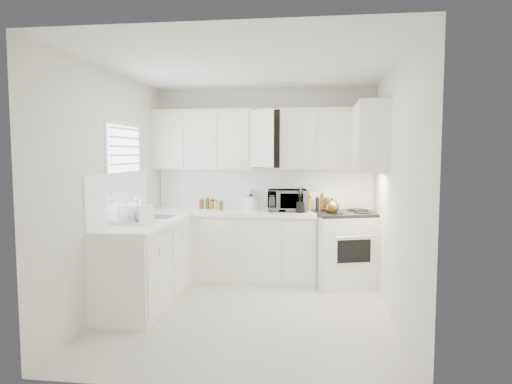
% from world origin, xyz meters
% --- Properties ---
extents(floor, '(3.20, 3.20, 0.00)m').
position_xyz_m(floor, '(0.00, 0.00, 0.00)').
color(floor, beige).
rests_on(floor, ground).
extents(ceiling, '(3.20, 3.20, 0.00)m').
position_xyz_m(ceiling, '(0.00, 0.00, 2.60)').
color(ceiling, white).
rests_on(ceiling, ground).
extents(wall_back, '(3.00, 0.00, 3.00)m').
position_xyz_m(wall_back, '(0.00, 1.60, 1.30)').
color(wall_back, silver).
rests_on(wall_back, ground).
extents(wall_front, '(3.00, 0.00, 3.00)m').
position_xyz_m(wall_front, '(0.00, -1.60, 1.30)').
color(wall_front, silver).
rests_on(wall_front, ground).
extents(wall_left, '(0.00, 3.20, 3.20)m').
position_xyz_m(wall_left, '(-1.50, 0.00, 1.30)').
color(wall_left, silver).
rests_on(wall_left, ground).
extents(wall_right, '(0.00, 3.20, 3.20)m').
position_xyz_m(wall_right, '(1.50, 0.00, 1.30)').
color(wall_right, silver).
rests_on(wall_right, ground).
extents(window_blinds, '(0.06, 0.96, 1.06)m').
position_xyz_m(window_blinds, '(-1.48, 0.35, 1.55)').
color(window_blinds, white).
rests_on(window_blinds, wall_left).
extents(lower_cabinets_back, '(2.22, 0.60, 0.90)m').
position_xyz_m(lower_cabinets_back, '(-0.39, 1.30, 0.45)').
color(lower_cabinets_back, silver).
rests_on(lower_cabinets_back, floor).
extents(lower_cabinets_left, '(0.60, 1.60, 0.90)m').
position_xyz_m(lower_cabinets_left, '(-1.20, 0.20, 0.45)').
color(lower_cabinets_left, silver).
rests_on(lower_cabinets_left, floor).
extents(countertop_back, '(2.24, 0.64, 0.05)m').
position_xyz_m(countertop_back, '(-0.39, 1.29, 0.93)').
color(countertop_back, white).
rests_on(countertop_back, lower_cabinets_back).
extents(countertop_left, '(0.64, 1.62, 0.05)m').
position_xyz_m(countertop_left, '(-1.19, 0.20, 0.93)').
color(countertop_left, white).
rests_on(countertop_left, lower_cabinets_left).
extents(backsplash_back, '(2.98, 0.02, 0.55)m').
position_xyz_m(backsplash_back, '(0.00, 1.59, 1.23)').
color(backsplash_back, white).
rests_on(backsplash_back, wall_back).
extents(backsplash_left, '(0.02, 1.60, 0.55)m').
position_xyz_m(backsplash_left, '(-1.49, 0.20, 1.23)').
color(backsplash_left, white).
rests_on(backsplash_left, wall_left).
extents(upper_cabinets_back, '(3.00, 0.33, 0.80)m').
position_xyz_m(upper_cabinets_back, '(0.00, 1.44, 1.50)').
color(upper_cabinets_back, silver).
rests_on(upper_cabinets_back, wall_back).
extents(upper_cabinets_right, '(0.33, 0.90, 0.80)m').
position_xyz_m(upper_cabinets_right, '(1.33, 0.82, 1.50)').
color(upper_cabinets_right, silver).
rests_on(upper_cabinets_right, wall_right).
extents(sink, '(0.42, 0.38, 0.30)m').
position_xyz_m(sink, '(-1.19, 0.55, 1.07)').
color(sink, gray).
rests_on(sink, countertop_left).
extents(stove, '(0.95, 0.85, 1.22)m').
position_xyz_m(stove, '(1.09, 1.26, 0.61)').
color(stove, white).
rests_on(stove, floor).
extents(tea_kettle, '(0.27, 0.24, 0.22)m').
position_xyz_m(tea_kettle, '(0.91, 1.10, 1.05)').
color(tea_kettle, olive).
rests_on(tea_kettle, stove).
extents(frying_pan, '(0.35, 0.49, 0.04)m').
position_xyz_m(frying_pan, '(1.27, 1.42, 0.97)').
color(frying_pan, black).
rests_on(frying_pan, stove).
extents(microwave, '(0.53, 0.33, 0.35)m').
position_xyz_m(microwave, '(0.34, 1.31, 1.12)').
color(microwave, gray).
rests_on(microwave, countertop_back).
extents(rice_cooker, '(0.25, 0.25, 0.22)m').
position_xyz_m(rice_cooker, '(-0.15, 1.33, 1.06)').
color(rice_cooker, white).
rests_on(rice_cooker, countertop_back).
extents(paper_towel, '(0.12, 0.12, 0.27)m').
position_xyz_m(paper_towel, '(-0.21, 1.51, 1.08)').
color(paper_towel, white).
rests_on(paper_towel, countertop_back).
extents(utensil_crock, '(0.14, 0.14, 0.34)m').
position_xyz_m(utensil_crock, '(0.52, 1.15, 1.12)').
color(utensil_crock, black).
rests_on(utensil_crock, countertop_back).
extents(dish_rack, '(0.47, 0.38, 0.23)m').
position_xyz_m(dish_rack, '(-1.25, 0.04, 1.07)').
color(dish_rack, white).
rests_on(dish_rack, countertop_left).
extents(spice_left_0, '(0.06, 0.06, 0.13)m').
position_xyz_m(spice_left_0, '(-0.85, 1.42, 1.02)').
color(spice_left_0, brown).
rests_on(spice_left_0, countertop_back).
extents(spice_left_1, '(0.06, 0.06, 0.13)m').
position_xyz_m(spice_left_1, '(-0.78, 1.33, 1.02)').
color(spice_left_1, '#316321').
rests_on(spice_left_1, countertop_back).
extents(spice_left_2, '(0.06, 0.06, 0.13)m').
position_xyz_m(spice_left_2, '(-0.70, 1.42, 1.02)').
color(spice_left_2, '#D85E1C').
rests_on(spice_left_2, countertop_back).
extents(spice_left_3, '(0.06, 0.06, 0.13)m').
position_xyz_m(spice_left_3, '(-0.62, 1.33, 1.02)').
color(spice_left_3, '#B6D432').
rests_on(spice_left_3, countertop_back).
extents(spice_left_4, '(0.06, 0.06, 0.13)m').
position_xyz_m(spice_left_4, '(-0.55, 1.42, 1.02)').
color(spice_left_4, brown).
rests_on(spice_left_4, countertop_back).
extents(sauce_right_0, '(0.06, 0.06, 0.19)m').
position_xyz_m(sauce_right_0, '(0.58, 1.46, 1.05)').
color(sauce_right_0, '#D85E1C').
rests_on(sauce_right_0, countertop_back).
extents(sauce_right_1, '(0.06, 0.06, 0.19)m').
position_xyz_m(sauce_right_1, '(0.64, 1.40, 1.05)').
color(sauce_right_1, '#B6D432').
rests_on(sauce_right_1, countertop_back).
extents(sauce_right_2, '(0.06, 0.06, 0.19)m').
position_xyz_m(sauce_right_2, '(0.69, 1.46, 1.05)').
color(sauce_right_2, brown).
rests_on(sauce_right_2, countertop_back).
extents(sauce_right_3, '(0.06, 0.06, 0.19)m').
position_xyz_m(sauce_right_3, '(0.74, 1.40, 1.05)').
color(sauce_right_3, black).
rests_on(sauce_right_3, countertop_back).
extents(sauce_right_4, '(0.06, 0.06, 0.19)m').
position_xyz_m(sauce_right_4, '(0.80, 1.46, 1.05)').
color(sauce_right_4, brown).
rests_on(sauce_right_4, countertop_back).
extents(sauce_right_5, '(0.06, 0.06, 0.19)m').
position_xyz_m(sauce_right_5, '(0.85, 1.40, 1.05)').
color(sauce_right_5, '#316321').
rests_on(sauce_right_5, countertop_back).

